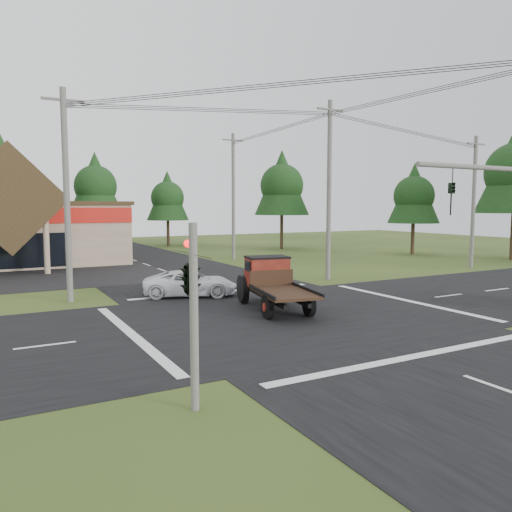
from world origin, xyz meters
TOP-DOWN VIEW (x-y plane):
  - ground at (0.00, 0.00)m, footprint 120.00×120.00m
  - road_ns at (0.00, 0.00)m, footprint 12.00×120.00m
  - road_ew at (0.00, 0.00)m, footprint 120.00×12.00m
  - traffic_signal_corner at (-7.50, -7.32)m, footprint 0.53×2.48m
  - utility_pole_nw at (-8.00, 8.00)m, footprint 2.00×0.30m
  - utility_pole_ne at (8.00, 8.00)m, footprint 2.00×0.30m
  - utility_pole_far at (22.00, 8.00)m, footprint 2.00×0.30m
  - utility_pole_n at (8.00, 22.00)m, footprint 2.00×0.30m
  - tree_row_d at (0.00, 42.00)m, footprint 6.16×6.16m
  - tree_row_e at (8.00, 40.00)m, footprint 5.04×5.04m
  - tree_side_ne at (18.00, 30.00)m, footprint 6.16×6.16m
  - tree_side_e_near at (26.00, 18.00)m, footprint 5.04×5.04m
  - antique_flatbed_truck at (-0.01, 1.34)m, footprint 3.33×6.16m
  - white_pickup at (-2.07, 6.71)m, footprint 5.45×4.02m

SIDE VIEW (x-z plane):
  - ground at x=0.00m, z-range 0.00..0.00m
  - road_ns at x=0.00m, z-range 0.00..0.02m
  - road_ew at x=0.00m, z-range 0.00..0.02m
  - white_pickup at x=-2.07m, z-range 0.00..1.38m
  - antique_flatbed_truck at x=-0.01m, z-range 0.00..2.44m
  - traffic_signal_corner at x=-7.50m, z-range 1.32..5.72m
  - utility_pole_far at x=22.00m, z-range 0.14..10.34m
  - utility_pole_nw at x=-8.00m, z-range 0.14..10.64m
  - utility_pole_n at x=8.00m, z-range 0.14..11.34m
  - utility_pole_ne at x=8.00m, z-range 0.14..11.64m
  - tree_row_e at x=8.00m, z-range 1.49..10.58m
  - tree_side_e_near at x=26.00m, z-range 1.49..10.58m
  - tree_row_d at x=0.00m, z-range 1.82..12.93m
  - tree_side_ne at x=18.00m, z-range 1.82..12.93m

